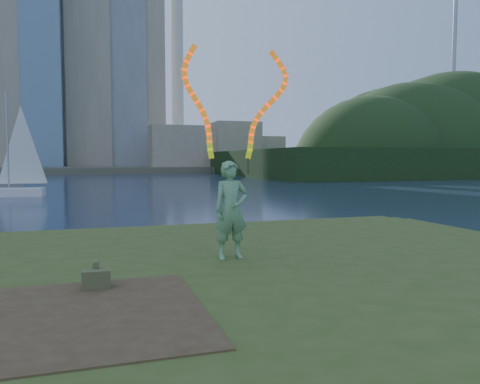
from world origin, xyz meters
name	(u,v)px	position (x,y,z in m)	size (l,w,h in m)	color
ground	(194,293)	(0.00, 0.00, 0.00)	(320.00, 320.00, 0.00)	#18243D
grassy_knoll	(226,313)	(0.00, -2.30, 0.34)	(20.00, 18.00, 0.80)	#3C4C1B
dirt_patch	(64,316)	(-2.20, -3.20, 0.81)	(3.20, 3.00, 0.02)	#47331E
far_shore	(100,169)	(0.00, 95.00, 0.60)	(320.00, 40.00, 1.20)	#4C4738
observation_tower	(177,2)	(18.00, 102.00, 39.11)	(10.00, 10.00, 58.00)	silver
wooded_hill	(449,173)	(59.57, 59.96, 0.16)	(78.00, 50.00, 63.00)	black
woman_with_ribbons	(231,182)	(0.55, -0.69, 2.19)	(2.11, 0.46, 4.15)	#1C7328
canvas_bag	(96,278)	(-1.83, -2.08, 0.95)	(0.39, 0.44, 0.37)	#474A2B
sailboat	(13,179)	(-7.12, 27.22, 1.26)	(4.87, 1.83, 7.33)	white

